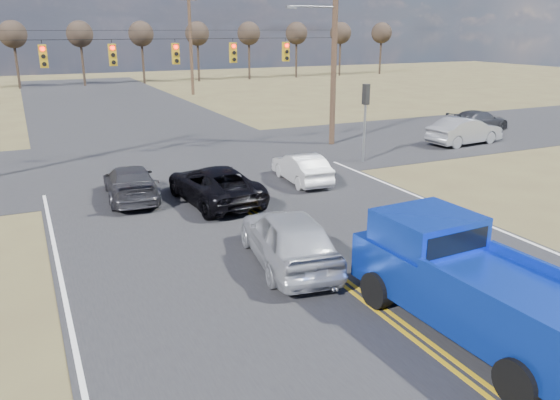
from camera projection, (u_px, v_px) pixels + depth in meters
name	position (u px, v px, depth m)	size (l,w,h in m)	color
ground	(390.00, 318.00, 12.75)	(160.00, 160.00, 0.00)	brown
road_main	(237.00, 201.00, 21.37)	(14.00, 120.00, 0.02)	#28282B
road_cross	(181.00, 159.00, 28.27)	(120.00, 12.00, 0.02)	#28282B
signal_gantry	(187.00, 59.00, 26.77)	(19.60, 4.83, 10.00)	#473323
utility_poles	(181.00, 56.00, 25.84)	(19.60, 58.32, 10.00)	#473323
treeline	(138.00, 41.00, 34.29)	(87.00, 117.80, 7.40)	#33261C
pickup_truck	(470.00, 284.00, 11.89)	(2.74, 6.36, 2.35)	black
silver_suv	(288.00, 237.00, 15.44)	(1.95, 4.84, 1.65)	#B2B5BB
black_suv	(214.00, 184.00, 21.09)	(2.39, 5.17, 1.44)	black
white_car_queue	(301.00, 168.00, 23.89)	(1.36, 3.91, 1.29)	silver
dgrey_car_queue	(130.00, 183.00, 21.50)	(1.87, 4.61, 1.34)	#37363C
cross_car_east_near	(465.00, 131.00, 31.73)	(4.76, 1.66, 1.57)	gray
cross_car_east_far	(478.00, 121.00, 35.90)	(4.69, 1.91, 1.36)	#333338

